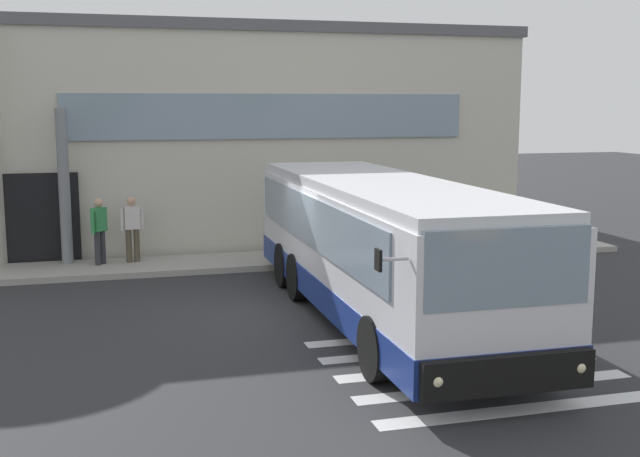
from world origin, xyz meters
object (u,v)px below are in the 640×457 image
object	(u,v)px
passenger_near_column	(99,228)
passenger_by_doorway	(132,224)
safety_bollard_yellow	(371,250)
bus_main_foreground	(380,252)
entry_support_column	(64,187)

from	to	relation	value
passenger_near_column	passenger_by_doorway	world-z (taller)	same
passenger_near_column	safety_bollard_yellow	distance (m)	6.84
passenger_near_column	passenger_by_doorway	size ratio (longest dim) A/B	1.00
passenger_by_doorway	safety_bollard_yellow	xyz separation A→B (m)	(5.85, -1.57, -0.66)
bus_main_foreground	passenger_near_column	bearing A→B (deg)	130.03
passenger_near_column	passenger_by_doorway	xyz separation A→B (m)	(0.80, 0.12, 0.03)
passenger_by_doorway	passenger_near_column	bearing A→B (deg)	-171.39
bus_main_foreground	safety_bollard_yellow	size ratio (longest dim) A/B	11.54
passenger_near_column	passenger_by_doorway	bearing A→B (deg)	8.61
passenger_near_column	bus_main_foreground	bearing A→B (deg)	-49.97
passenger_by_doorway	safety_bollard_yellow	size ratio (longest dim) A/B	1.86
passenger_by_doorway	safety_bollard_yellow	bearing A→B (deg)	-15.00
bus_main_foreground	passenger_by_doorway	xyz separation A→B (m)	(-4.40, 6.31, -0.22)
entry_support_column	passenger_by_doorway	xyz separation A→B (m)	(1.60, -0.23, -0.98)
entry_support_column	passenger_by_doorway	size ratio (longest dim) A/B	2.32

